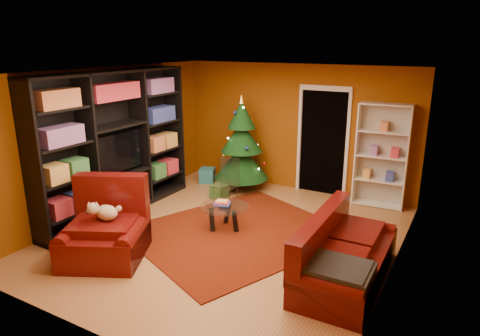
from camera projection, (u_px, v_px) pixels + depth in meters
The scene contains 18 objects.
floor at pixel (228, 238), 6.90m from camera, with size 5.00×5.50×0.05m, color #A06739.
ceiling at pixel (226, 70), 6.15m from camera, with size 5.00×5.50×0.05m, color silver.
wall_back at pixel (296, 128), 8.84m from camera, with size 5.00×0.05×2.60m, color #88440A.
wall_left at pixel (107, 141), 7.71m from camera, with size 0.05×5.50×2.60m, color #88440A.
wall_right at pixel (400, 185), 5.34m from camera, with size 0.05×5.50×2.60m, color #88440A.
doorway at pixel (323, 143), 8.60m from camera, with size 1.06×0.60×2.16m, color black, non-canonical shape.
rug at pixel (237, 232), 7.02m from camera, with size 2.68×3.12×0.02m, color #5F1908.
media_unit at pixel (115, 144), 7.54m from camera, with size 0.51×3.32×2.55m, color black, non-canonical shape.
christmas_tree at pixel (242, 144), 8.86m from camera, with size 1.13×1.13×2.02m, color black, non-canonical shape.
gift_box_teal at pixel (207, 175), 9.51m from camera, with size 0.32×0.32×0.32m, color teal.
gift_box_green at pixel (219, 192), 8.53m from camera, with size 0.28×0.28×0.28m, color #2D642A.
gift_box_red at pixel (228, 179), 9.39m from camera, with size 0.24×0.24×0.24m, color maroon.
white_bookshelf at pixel (381, 156), 7.92m from camera, with size 0.93×0.33×2.01m, color white, non-canonical shape.
armchair at pixel (104, 229), 6.08m from camera, with size 1.18×1.18×0.93m, color #470908, non-canonical shape.
dog at pixel (107, 213), 6.06m from camera, with size 0.40×0.30×0.30m, color #D0B38E, non-canonical shape.
sofa at pixel (348, 249), 5.54m from camera, with size 2.03×0.92×0.87m, color #470908, non-canonical shape.
coffee_table at pixel (225, 217), 7.11m from camera, with size 0.81×0.81×0.51m, color gray, non-canonical shape.
acrylic_chair at pixel (226, 185), 8.09m from camera, with size 0.42×0.46×0.82m, color #66605B, non-canonical shape.
Camera 1 is at (3.25, -5.39, 3.03)m, focal length 32.00 mm.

